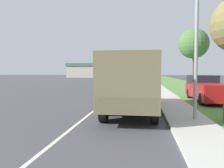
% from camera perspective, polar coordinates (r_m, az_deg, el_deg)
% --- Properties ---
extents(ground_plane, '(180.00, 180.00, 0.00)m').
position_cam_1_polar(ground_plane, '(40.75, 4.37, 0.29)').
color(ground_plane, '#424247').
extents(lane_centre_stripe, '(0.12, 120.00, 0.00)m').
position_cam_1_polar(lane_centre_stripe, '(40.75, 4.37, 0.30)').
color(lane_centre_stripe, silver).
rests_on(lane_centre_stripe, ground).
extents(sidewalk_right, '(1.80, 120.00, 0.12)m').
position_cam_1_polar(sidewalk_right, '(40.71, 10.70, 0.33)').
color(sidewalk_right, beige).
rests_on(sidewalk_right, ground).
extents(grass_strip_right, '(7.00, 120.00, 0.02)m').
position_cam_1_polar(grass_strip_right, '(41.16, 16.83, 0.21)').
color(grass_strip_right, '#56843D').
rests_on(grass_strip_right, ground).
extents(military_truck, '(2.36, 7.26, 2.84)m').
position_cam_1_polar(military_truck, '(11.03, 5.12, 0.60)').
color(military_truck, '#606647').
rests_on(military_truck, ground).
extents(car_nearest_ahead, '(1.89, 3.92, 1.51)m').
position_cam_1_polar(car_nearest_ahead, '(21.56, 5.51, -0.53)').
color(car_nearest_ahead, silver).
rests_on(car_nearest_ahead, ground).
extents(car_second_ahead, '(1.92, 4.14, 1.47)m').
position_cam_1_polar(car_second_ahead, '(36.35, 6.30, 0.98)').
color(car_second_ahead, '#336B3D').
rests_on(car_second_ahead, ground).
extents(car_third_ahead, '(1.93, 4.20, 1.40)m').
position_cam_1_polar(car_third_ahead, '(52.27, 3.09, 1.65)').
color(car_third_ahead, silver).
rests_on(car_third_ahead, ground).
extents(pickup_truck, '(2.01, 5.61, 1.81)m').
position_cam_1_polar(pickup_truck, '(16.86, 23.58, -1.15)').
color(pickup_truck, maroon).
rests_on(pickup_truck, grass_strip_right).
extents(lamp_post, '(1.69, 0.24, 6.99)m').
position_cam_1_polar(lamp_post, '(9.82, 20.05, 15.92)').
color(lamp_post, gray).
rests_on(lamp_post, sidewalk_right).
extents(tree_far_right, '(3.89, 3.89, 7.67)m').
position_cam_1_polar(tree_far_right, '(30.72, 20.52, 9.84)').
color(tree_far_right, brown).
rests_on(tree_far_right, grass_strip_right).
extents(building_distant, '(14.93, 13.43, 5.00)m').
position_cam_1_polar(building_distant, '(80.94, -5.49, 3.55)').
color(building_distant, '#B2A893').
rests_on(building_distant, ground).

